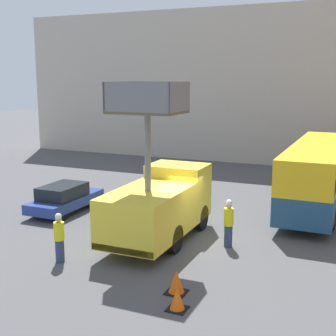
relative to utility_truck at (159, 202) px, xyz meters
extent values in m
plane|color=#4C4C4F|center=(1.18, 0.45, -1.62)|extent=(120.00, 120.00, 0.00)
cube|color=#BCB2A3|center=(1.18, 23.48, 4.28)|extent=(44.00, 10.00, 11.81)
cube|color=yellow|center=(0.00, 1.99, 0.03)|extent=(2.50, 1.81, 2.32)
cube|color=yellow|center=(0.00, -1.03, -0.22)|extent=(2.50, 4.23, 1.82)
cube|color=red|center=(0.00, -3.10, -0.98)|extent=(2.45, 0.10, 0.24)
cylinder|color=black|center=(-1.10, 1.99, -1.08)|extent=(0.30, 1.10, 1.10)
cylinder|color=black|center=(1.10, 1.99, -1.08)|extent=(0.30, 1.10, 1.10)
cylinder|color=black|center=(-1.10, -1.03, -1.08)|extent=(0.30, 1.10, 1.10)
cylinder|color=black|center=(1.10, -1.03, -1.08)|extent=(0.30, 1.10, 1.10)
cylinder|color=slate|center=(0.00, -1.03, 2.16)|extent=(0.24, 0.24, 2.93)
cube|color=brown|center=(0.00, -1.03, 3.68)|extent=(2.58, 1.97, 0.10)
cube|color=slate|center=(-1.25, -1.03, 4.25)|extent=(0.08, 1.97, 1.05)
cube|color=slate|center=(1.25, -1.03, 4.25)|extent=(0.08, 1.97, 1.05)
cube|color=slate|center=(0.00, -0.09, 4.25)|extent=(2.58, 0.08, 1.05)
cube|color=slate|center=(0.00, -1.97, 4.25)|extent=(2.58, 0.08, 1.05)
cube|color=navy|center=(5.28, 7.69, -0.54)|extent=(2.42, 11.09, 1.27)
cube|color=yellow|center=(5.28, 7.69, 0.87)|extent=(2.42, 11.09, 1.56)
cube|color=black|center=(5.28, 7.69, 0.64)|extent=(2.44, 10.64, 0.68)
cylinder|color=black|center=(4.22, 11.12, -1.10)|extent=(0.30, 1.04, 1.04)
cylinder|color=black|center=(4.22, 4.25, -1.10)|extent=(0.30, 1.04, 1.04)
cylinder|color=black|center=(6.33, 4.25, -1.10)|extent=(0.30, 1.04, 1.04)
cylinder|color=navy|center=(-2.34, -3.51, -1.21)|extent=(0.32, 0.32, 0.83)
cylinder|color=yellow|center=(-2.34, -3.51, -0.46)|extent=(0.38, 0.38, 0.66)
sphere|color=tan|center=(-2.34, -3.51, -0.02)|extent=(0.23, 0.23, 0.23)
sphere|color=white|center=(-2.34, -3.51, 0.08)|extent=(0.24, 0.24, 0.24)
cylinder|color=navy|center=(2.79, 0.41, -1.19)|extent=(0.32, 0.32, 0.87)
cylinder|color=yellow|center=(2.79, 0.41, -0.41)|extent=(0.38, 0.38, 0.69)
sphere|color=tan|center=(2.79, 0.41, 0.06)|extent=(0.24, 0.24, 0.24)
sphere|color=white|center=(2.79, 0.41, 0.16)|extent=(0.25, 0.25, 0.25)
cube|color=black|center=(2.89, -5.10, -1.61)|extent=(0.57, 0.57, 0.03)
cone|color=#F25B0F|center=(2.89, -5.10, -1.30)|extent=(0.46, 0.46, 0.65)
cube|color=black|center=(2.46, -4.12, -1.61)|extent=(0.64, 0.64, 0.03)
cone|color=#F25B0F|center=(2.46, -4.12, -1.26)|extent=(0.51, 0.51, 0.73)
cube|color=navy|center=(-6.04, 1.99, -1.11)|extent=(1.80, 4.31, 0.49)
cube|color=black|center=(-6.04, 1.77, -0.55)|extent=(1.58, 2.37, 0.62)
cylinder|color=black|center=(-6.82, 3.32, -1.30)|extent=(0.22, 0.64, 0.64)
cylinder|color=black|center=(-5.26, 3.32, -1.30)|extent=(0.22, 0.64, 0.64)
cylinder|color=black|center=(-6.82, 0.65, -1.30)|extent=(0.22, 0.64, 0.64)
cylinder|color=black|center=(-5.26, 0.65, -1.30)|extent=(0.22, 0.64, 0.64)
camera|label=1|loc=(7.61, -16.57, 4.92)|focal=50.00mm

